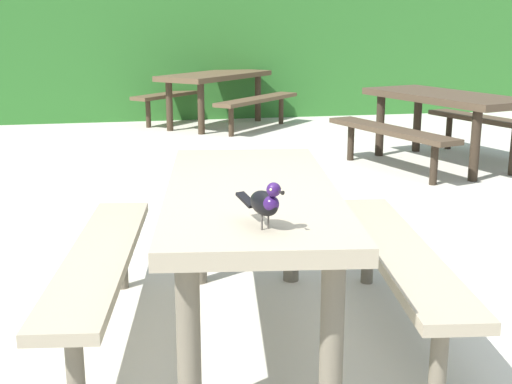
% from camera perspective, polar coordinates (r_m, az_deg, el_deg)
% --- Properties ---
extents(ground_plane, '(60.00, 60.00, 0.00)m').
position_cam_1_polar(ground_plane, '(3.15, -0.71, -13.70)').
color(ground_plane, beige).
extents(hedge_wall, '(28.00, 1.98, 1.97)m').
position_cam_1_polar(hedge_wall, '(11.24, -8.79, 11.58)').
color(hedge_wall, '#2D6B28').
rests_on(hedge_wall, ground).
extents(picnic_table_foreground, '(1.90, 1.93, 0.74)m').
position_cam_1_polar(picnic_table_foreground, '(3.15, -0.41, -2.74)').
color(picnic_table_foreground, gray).
rests_on(picnic_table_foreground, ground).
extents(bird_grackle, '(0.14, 0.27, 0.18)m').
position_cam_1_polar(bird_grackle, '(2.44, 0.82, -0.84)').
color(bird_grackle, black).
rests_on(bird_grackle, picnic_table_foreground).
extents(picnic_table_mid_left, '(2.40, 2.40, 0.74)m').
position_cam_1_polar(picnic_table_mid_left, '(9.73, -3.41, 8.79)').
color(picnic_table_mid_left, brown).
rests_on(picnic_table_mid_left, ground).
extents(picnic_table_mid_right, '(2.11, 2.13, 0.74)m').
position_cam_1_polar(picnic_table_mid_right, '(7.31, 15.48, 6.49)').
color(picnic_table_mid_right, '#473828').
rests_on(picnic_table_mid_right, ground).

